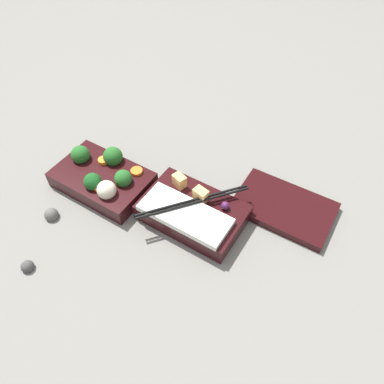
{
  "coord_description": "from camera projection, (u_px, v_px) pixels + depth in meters",
  "views": [
    {
      "loc": [
        0.33,
        -0.35,
        0.61
      ],
      "look_at": [
        0.07,
        0.06,
        0.04
      ],
      "focal_mm": 35.0,
      "sensor_mm": 36.0,
      "label": 1
    }
  ],
  "objects": [
    {
      "name": "bento_tray_vegetable",
      "position": [
        104.0,
        177.0,
        0.79
      ],
      "size": [
        0.2,
        0.13,
        0.07
      ],
      "color": "black",
      "rests_on": "ground_plane"
    },
    {
      "name": "ground_plane",
      "position": [
        148.0,
        208.0,
        0.77
      ],
      "size": [
        3.0,
        3.0,
        0.0
      ],
      "primitive_type": "plane",
      "color": "slate"
    },
    {
      "name": "bento_lid",
      "position": [
        284.0,
        207.0,
        0.76
      ],
      "size": [
        0.2,
        0.13,
        0.02
      ],
      "primitive_type": "cube",
      "rotation": [
        0.0,
        0.0,
        0.02
      ],
      "color": "black",
      "rests_on": "ground_plane"
    },
    {
      "name": "pebble_0",
      "position": [
        28.0,
        267.0,
        0.67
      ],
      "size": [
        0.02,
        0.02,
        0.02
      ],
      "primitive_type": "sphere",
      "color": "#474442",
      "rests_on": "ground_plane"
    },
    {
      "name": "bento_tray_rice",
      "position": [
        192.0,
        212.0,
        0.73
      ],
      "size": [
        0.2,
        0.18,
        0.06
      ],
      "color": "black",
      "rests_on": "ground_plane"
    },
    {
      "name": "pebble_1",
      "position": [
        51.0,
        215.0,
        0.75
      ],
      "size": [
        0.03,
        0.03,
        0.03
      ],
      "primitive_type": "sphere",
      "color": "#595651",
      "rests_on": "ground_plane"
    }
  ]
}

